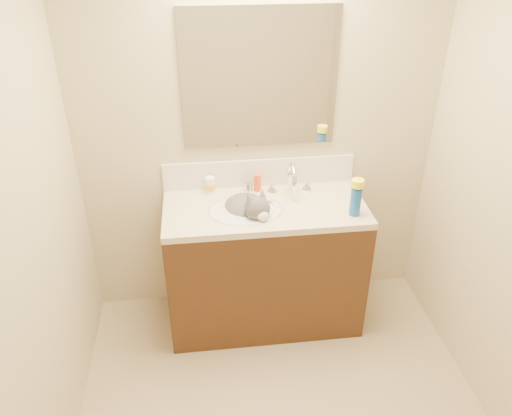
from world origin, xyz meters
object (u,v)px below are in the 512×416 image
object	(u,v)px
basin	(246,220)
spray_can	(355,202)
faucet	(291,181)
pill_bottle	(210,185)
amber_bottle	(258,183)
vanity_cabinet	(264,267)
cat	(248,212)
silver_jar	(249,187)

from	to	relation	value
basin	spray_can	size ratio (longest dim) A/B	2.64
faucet	pill_bottle	size ratio (longest dim) A/B	2.59
basin	faucet	size ratio (longest dim) A/B	1.61
pill_bottle	amber_bottle	distance (m)	0.29
basin	spray_can	distance (m)	0.65
vanity_cabinet	cat	xyz separation A→B (m)	(-0.10, 0.00, 0.42)
vanity_cabinet	silver_jar	xyz separation A→B (m)	(-0.08, 0.20, 0.48)
vanity_cabinet	faucet	distance (m)	0.58
faucet	spray_can	distance (m)	0.43
spray_can	amber_bottle	bearing A→B (deg)	145.40
amber_bottle	pill_bottle	bearing A→B (deg)	179.82
faucet	silver_jar	world-z (taller)	faucet
pill_bottle	basin	bearing A→B (deg)	-49.90
basin	cat	xyz separation A→B (m)	(0.02, 0.03, 0.04)
amber_bottle	cat	bearing A→B (deg)	-112.90
cat	silver_jar	world-z (taller)	cat
amber_bottle	spray_can	size ratio (longest dim) A/B	0.65
faucet	amber_bottle	xyz separation A→B (m)	(-0.20, 0.06, -0.03)
basin	spray_can	world-z (taller)	spray_can
pill_bottle	silver_jar	world-z (taller)	pill_bottle
vanity_cabinet	spray_can	size ratio (longest dim) A/B	7.04
cat	amber_bottle	distance (m)	0.23
silver_jar	faucet	bearing A→B (deg)	-13.85
faucet	cat	size ratio (longest dim) A/B	0.66
faucet	cat	distance (m)	0.34
vanity_cabinet	basin	size ratio (longest dim) A/B	2.67
basin	spray_can	bearing A→B (deg)	-11.70
pill_bottle	amber_bottle	xyz separation A→B (m)	(0.29, -0.00, 0.00)
cat	pill_bottle	size ratio (longest dim) A/B	3.93
faucet	spray_can	xyz separation A→B (m)	(0.32, -0.29, -0.00)
basin	amber_bottle	world-z (taller)	amber_bottle
vanity_cabinet	faucet	size ratio (longest dim) A/B	4.29
cat	amber_bottle	world-z (taller)	cat
vanity_cabinet	pill_bottle	xyz separation A→B (m)	(-0.31, 0.20, 0.50)
basin	cat	size ratio (longest dim) A/B	1.06
basin	silver_jar	size ratio (longest dim) A/B	8.22
cat	spray_can	world-z (taller)	spray_can
silver_jar	amber_bottle	size ratio (longest dim) A/B	0.50
vanity_cabinet	spray_can	world-z (taller)	spray_can
faucet	pill_bottle	distance (m)	0.50
faucet	spray_can	world-z (taller)	faucet
vanity_cabinet	spray_can	distance (m)	0.75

